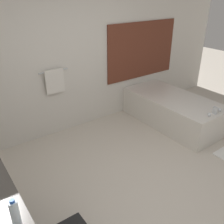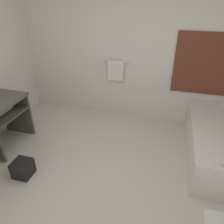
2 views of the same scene
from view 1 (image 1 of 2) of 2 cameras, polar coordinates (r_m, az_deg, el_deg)
name	(u,v)px [view 1 (image 1 of 2)]	position (r m, az deg, el deg)	size (l,w,h in m)	color
ground_plane	(157,198)	(3.34, 10.33, -18.69)	(16.00, 16.00, 0.00)	beige
wall_back_with_blinds	(70,55)	(4.32, -9.48, 12.74)	(7.40, 0.13, 2.70)	silver
bathtub	(173,109)	(4.89, 13.72, 0.77)	(0.91, 1.89, 0.64)	silver
water_bottle_1	(15,214)	(1.96, -21.29, -20.85)	(0.06, 0.06, 0.24)	silver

